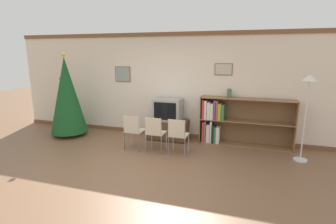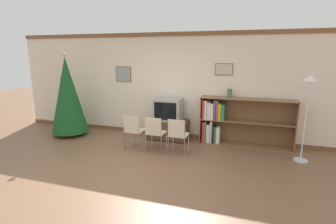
{
  "view_description": "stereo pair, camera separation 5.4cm",
  "coord_description": "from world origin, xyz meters",
  "px_view_note": "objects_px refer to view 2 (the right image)",
  "views": [
    {
      "loc": [
        2.02,
        -4.06,
        2.19
      ],
      "look_at": [
        0.32,
        1.34,
        0.91
      ],
      "focal_mm": 28.0,
      "sensor_mm": 36.0,
      "label": 1
    },
    {
      "loc": [
        2.07,
        -4.04,
        2.19
      ],
      "look_at": [
        0.32,
        1.34,
        0.91
      ],
      "focal_mm": 28.0,
      "sensor_mm": 36.0,
      "label": 2
    }
  ],
  "objects_px": {
    "standing_lamp": "(308,96)",
    "vase": "(230,93)",
    "folding_chair_center": "(155,132)",
    "christmas_tree": "(68,95)",
    "folding_chair_left": "(133,130)",
    "folding_chair_right": "(178,134)",
    "bookshelf": "(228,121)",
    "television": "(168,109)",
    "tv_console": "(168,129)"
  },
  "relations": [
    {
      "from": "christmas_tree",
      "to": "folding_chair_left",
      "type": "xyz_separation_m",
      "value": [
        2.13,
        -0.51,
        -0.62
      ]
    },
    {
      "from": "tv_console",
      "to": "bookshelf",
      "type": "distance_m",
      "value": 1.52
    },
    {
      "from": "christmas_tree",
      "to": "television",
      "type": "xyz_separation_m",
      "value": [
        2.66,
        0.46,
        -0.3
      ]
    },
    {
      "from": "tv_console",
      "to": "standing_lamp",
      "type": "height_order",
      "value": "standing_lamp"
    },
    {
      "from": "christmas_tree",
      "to": "folding_chair_right",
      "type": "distance_m",
      "value": 3.28
    },
    {
      "from": "folding_chair_left",
      "to": "folding_chair_center",
      "type": "bearing_deg",
      "value": 0.0
    },
    {
      "from": "tv_console",
      "to": "folding_chair_left",
      "type": "xyz_separation_m",
      "value": [
        -0.53,
        -0.97,
        0.21
      ]
    },
    {
      "from": "christmas_tree",
      "to": "standing_lamp",
      "type": "relative_size",
      "value": 1.23
    },
    {
      "from": "christmas_tree",
      "to": "folding_chair_left",
      "type": "bearing_deg",
      "value": -13.35
    },
    {
      "from": "folding_chair_left",
      "to": "vase",
      "type": "height_order",
      "value": "vase"
    },
    {
      "from": "folding_chair_left",
      "to": "standing_lamp",
      "type": "relative_size",
      "value": 0.46
    },
    {
      "from": "folding_chair_center",
      "to": "folding_chair_right",
      "type": "xyz_separation_m",
      "value": [
        0.53,
        0.0,
        0.0
      ]
    },
    {
      "from": "folding_chair_center",
      "to": "bookshelf",
      "type": "bearing_deg",
      "value": 36.02
    },
    {
      "from": "folding_chair_left",
      "to": "vase",
      "type": "xyz_separation_m",
      "value": [
        2.01,
        1.13,
        0.78
      ]
    },
    {
      "from": "television",
      "to": "vase",
      "type": "bearing_deg",
      "value": 6.3
    },
    {
      "from": "television",
      "to": "tv_console",
      "type": "bearing_deg",
      "value": 90.0
    },
    {
      "from": "bookshelf",
      "to": "standing_lamp",
      "type": "xyz_separation_m",
      "value": [
        1.56,
        -0.61,
        0.79
      ]
    },
    {
      "from": "television",
      "to": "christmas_tree",
      "type": "bearing_deg",
      "value": -170.21
    },
    {
      "from": "standing_lamp",
      "to": "folding_chair_right",
      "type": "bearing_deg",
      "value": -169.38
    },
    {
      "from": "folding_chair_left",
      "to": "folding_chair_center",
      "type": "height_order",
      "value": "same"
    },
    {
      "from": "vase",
      "to": "tv_console",
      "type": "bearing_deg",
      "value": -173.8
    },
    {
      "from": "television",
      "to": "standing_lamp",
      "type": "relative_size",
      "value": 0.39
    },
    {
      "from": "folding_chair_center",
      "to": "bookshelf",
      "type": "distance_m",
      "value": 1.84
    },
    {
      "from": "folding_chair_right",
      "to": "standing_lamp",
      "type": "xyz_separation_m",
      "value": [
        2.52,
        0.47,
        0.89
      ]
    },
    {
      "from": "christmas_tree",
      "to": "folding_chair_right",
      "type": "relative_size",
      "value": 2.68
    },
    {
      "from": "folding_chair_center",
      "to": "vase",
      "type": "xyz_separation_m",
      "value": [
        1.49,
        1.13,
        0.78
      ]
    },
    {
      "from": "tv_console",
      "to": "television",
      "type": "xyz_separation_m",
      "value": [
        -0.0,
        -0.0,
        0.53
      ]
    },
    {
      "from": "folding_chair_center",
      "to": "standing_lamp",
      "type": "relative_size",
      "value": 0.46
    },
    {
      "from": "vase",
      "to": "standing_lamp",
      "type": "xyz_separation_m",
      "value": [
        1.56,
        -0.66,
        0.11
      ]
    },
    {
      "from": "standing_lamp",
      "to": "christmas_tree",
      "type": "bearing_deg",
      "value": 179.67
    },
    {
      "from": "folding_chair_center",
      "to": "vase",
      "type": "relative_size",
      "value": 3.95
    },
    {
      "from": "television",
      "to": "folding_chair_left",
      "type": "bearing_deg",
      "value": -118.59
    },
    {
      "from": "tv_console",
      "to": "vase",
      "type": "relative_size",
      "value": 4.86
    },
    {
      "from": "tv_console",
      "to": "folding_chair_right",
      "type": "relative_size",
      "value": 1.23
    },
    {
      "from": "folding_chair_right",
      "to": "vase",
      "type": "distance_m",
      "value": 1.68
    },
    {
      "from": "tv_console",
      "to": "folding_chair_right",
      "type": "bearing_deg",
      "value": -61.47
    },
    {
      "from": "folding_chair_right",
      "to": "bookshelf",
      "type": "bearing_deg",
      "value": 48.37
    },
    {
      "from": "folding_chair_left",
      "to": "standing_lamp",
      "type": "xyz_separation_m",
      "value": [
        3.58,
        0.47,
        0.89
      ]
    },
    {
      "from": "tv_console",
      "to": "folding_chair_right",
      "type": "height_order",
      "value": "folding_chair_right"
    },
    {
      "from": "tv_console",
      "to": "christmas_tree",
      "type": "bearing_deg",
      "value": -170.16
    },
    {
      "from": "folding_chair_left",
      "to": "folding_chair_center",
      "type": "relative_size",
      "value": 1.0
    },
    {
      "from": "television",
      "to": "folding_chair_right",
      "type": "xyz_separation_m",
      "value": [
        0.53,
        -0.97,
        -0.32
      ]
    },
    {
      "from": "tv_console",
      "to": "television",
      "type": "height_order",
      "value": "television"
    },
    {
      "from": "folding_chair_right",
      "to": "bookshelf",
      "type": "distance_m",
      "value": 1.45
    },
    {
      "from": "folding_chair_center",
      "to": "folding_chair_right",
      "type": "distance_m",
      "value": 0.53
    },
    {
      "from": "vase",
      "to": "standing_lamp",
      "type": "height_order",
      "value": "standing_lamp"
    },
    {
      "from": "christmas_tree",
      "to": "television",
      "type": "bearing_deg",
      "value": 9.79
    },
    {
      "from": "folding_chair_center",
      "to": "bookshelf",
      "type": "relative_size",
      "value": 0.38
    },
    {
      "from": "standing_lamp",
      "to": "vase",
      "type": "bearing_deg",
      "value": 157.23
    },
    {
      "from": "folding_chair_right",
      "to": "bookshelf",
      "type": "xyz_separation_m",
      "value": [
        0.96,
        1.08,
        0.1
      ]
    }
  ]
}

